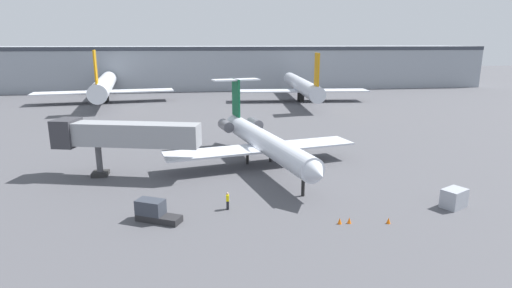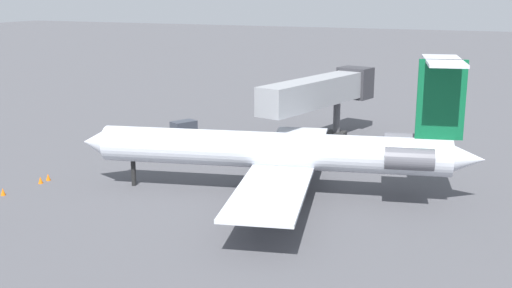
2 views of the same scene
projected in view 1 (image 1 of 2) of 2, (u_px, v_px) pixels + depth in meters
name	position (u px, v px, depth m)	size (l,w,h in m)	color
ground_plane	(259.00, 168.00, 51.43)	(400.00, 400.00, 0.10)	#4C4C51
regional_jet	(262.00, 140.00, 51.78)	(24.91, 29.11, 10.04)	silver
jet_bridge	(118.00, 135.00, 46.95)	(17.01, 6.97, 6.69)	gray
ground_crew_marshaller	(228.00, 201.00, 38.53)	(0.31, 0.43, 1.69)	black
baggage_tug_lead	(154.00, 212.00, 36.07)	(4.21, 3.03, 1.90)	#262628
cargo_container_uld	(454.00, 198.00, 39.02)	(2.79, 2.50, 1.81)	#999EA8
traffic_cone_near	(340.00, 221.00, 35.56)	(0.36, 0.36, 0.55)	orange
traffic_cone_mid	(389.00, 220.00, 35.64)	(0.36, 0.36, 0.55)	orange
traffic_cone_far	(349.00, 220.00, 35.67)	(0.36, 0.36, 0.55)	orange
terminal_building	(219.00, 67.00, 140.91)	(177.17, 26.08, 13.78)	#8C939E
parked_airliner_west_end	(104.00, 86.00, 105.05)	(34.94, 41.20, 13.64)	silver
parked_airliner_west_mid	(301.00, 86.00, 107.46)	(35.51, 42.02, 13.01)	silver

